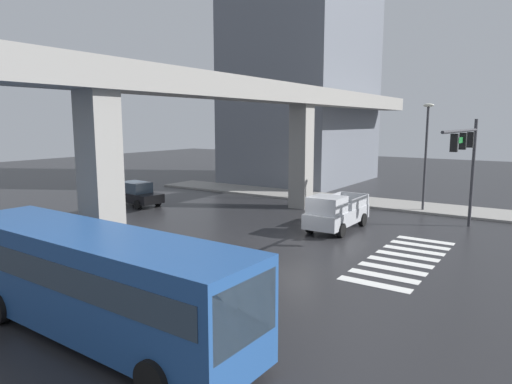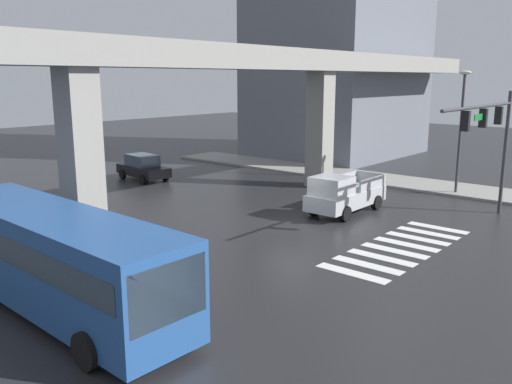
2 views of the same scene
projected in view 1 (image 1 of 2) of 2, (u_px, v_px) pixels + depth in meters
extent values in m
plane|color=#232326|center=(292.00, 241.00, 23.33)|extent=(120.00, 120.00, 0.00)
cube|color=silver|center=(374.00, 284.00, 17.03)|extent=(0.55, 2.80, 0.01)
cube|color=silver|center=(383.00, 276.00, 17.93)|extent=(0.55, 2.80, 0.01)
cube|color=silver|center=(392.00, 269.00, 18.84)|extent=(0.55, 2.80, 0.01)
cube|color=silver|center=(400.00, 262.00, 19.74)|extent=(0.55, 2.80, 0.01)
cube|color=silver|center=(407.00, 256.00, 20.64)|extent=(0.55, 2.80, 0.01)
cube|color=silver|center=(414.00, 250.00, 21.55)|extent=(0.55, 2.80, 0.01)
cube|color=silver|center=(420.00, 245.00, 22.45)|extent=(0.55, 2.80, 0.01)
cube|color=silver|center=(425.00, 240.00, 23.35)|extent=(0.55, 2.80, 0.01)
cube|color=gray|center=(228.00, 88.00, 24.34)|extent=(57.55, 2.01, 1.20)
cube|color=gray|center=(101.00, 183.00, 18.08)|extent=(1.30, 1.30, 7.25)
cube|color=gray|center=(301.00, 157.00, 31.89)|extent=(1.30, 1.30, 7.25)
cube|color=slate|center=(304.00, 14.00, 45.02)|extent=(14.27, 11.43, 33.18)
cube|color=gray|center=(351.00, 200.00, 34.95)|extent=(4.00, 36.00, 0.15)
cube|color=#A8AAAF|center=(337.00, 216.00, 25.70)|extent=(5.11, 1.93, 0.80)
cube|color=#A8AAAF|center=(327.00, 205.00, 24.38)|extent=(1.71, 1.76, 0.90)
cube|color=#3F5160|center=(323.00, 206.00, 23.99)|extent=(0.11, 1.67, 0.77)
cube|color=#A8AAAF|center=(360.00, 202.00, 26.07)|extent=(2.65, 0.11, 0.60)
cube|color=#A8AAAF|center=(332.00, 199.00, 27.02)|extent=(2.65, 0.11, 0.60)
cube|color=#A8AAAF|center=(354.00, 198.00, 27.66)|extent=(0.11, 1.75, 0.60)
cylinder|color=black|center=(341.00, 230.00, 23.97)|extent=(0.76, 0.28, 0.76)
cylinder|color=black|center=(310.00, 226.00, 24.95)|extent=(0.76, 0.28, 0.76)
cylinder|color=black|center=(362.00, 220.00, 26.57)|extent=(0.76, 0.28, 0.76)
cylinder|color=black|center=(334.00, 216.00, 27.56)|extent=(0.76, 0.28, 0.76)
cube|color=#234C8C|center=(93.00, 279.00, 12.83)|extent=(2.74, 10.85, 2.70)
cube|color=#2D3D4C|center=(92.00, 263.00, 12.75)|extent=(2.77, 10.32, 0.76)
cube|color=#2D3D4C|center=(246.00, 313.00, 9.73)|extent=(2.25, 0.13, 1.49)
cylinder|color=black|center=(225.00, 337.00, 11.84)|extent=(0.37, 0.97, 0.96)
cylinder|color=black|center=(154.00, 380.00, 9.86)|extent=(0.37, 0.97, 0.96)
cylinder|color=black|center=(73.00, 284.00, 15.68)|extent=(0.37, 0.97, 0.96)
cube|color=black|center=(137.00, 197.00, 33.16)|extent=(2.24, 4.47, 0.64)
cube|color=#384756|center=(135.00, 187.00, 33.12)|extent=(1.74, 2.39, 0.76)
cylinder|color=black|center=(158.00, 201.00, 33.01)|extent=(0.31, 0.66, 0.64)
cylinder|color=black|center=(138.00, 205.00, 31.71)|extent=(0.31, 0.66, 0.64)
cylinder|color=black|center=(136.00, 198.00, 34.72)|extent=(0.31, 0.66, 0.64)
cylinder|color=black|center=(116.00, 201.00, 33.42)|extent=(0.31, 0.66, 0.64)
cylinder|color=#38383D|center=(473.00, 174.00, 26.09)|extent=(0.18, 0.18, 6.20)
cylinder|color=#38383D|center=(462.00, 131.00, 22.18)|extent=(8.60, 0.14, 0.14)
cube|color=black|center=(470.00, 140.00, 24.47)|extent=(0.24, 0.32, 0.84)
sphere|color=orange|center=(470.00, 140.00, 24.47)|extent=(0.17, 0.17, 0.17)
cube|color=black|center=(463.00, 141.00, 22.67)|extent=(0.24, 0.32, 0.84)
sphere|color=orange|center=(463.00, 141.00, 22.67)|extent=(0.17, 0.17, 0.17)
cube|color=black|center=(454.00, 143.00, 20.86)|extent=(0.24, 0.32, 0.84)
sphere|color=orange|center=(454.00, 143.00, 20.86)|extent=(0.17, 0.17, 0.17)
cube|color=#19722D|center=(461.00, 140.00, 22.18)|extent=(1.10, 0.04, 0.28)
cylinder|color=#38383D|center=(425.00, 160.00, 30.35)|extent=(0.16, 0.16, 7.00)
ellipsoid|color=beige|center=(429.00, 105.00, 29.80)|extent=(0.44, 0.70, 0.24)
cylinder|color=#38383D|center=(302.00, 155.00, 35.47)|extent=(0.16, 0.16, 7.00)
ellipsoid|color=beige|center=(303.00, 108.00, 34.92)|extent=(0.44, 0.70, 0.24)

